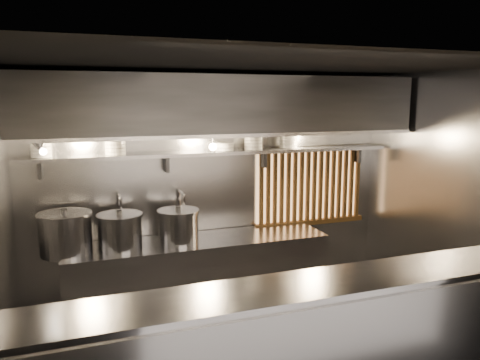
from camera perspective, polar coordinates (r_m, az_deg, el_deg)
floor at (r=4.91m, az=2.35°, el=-20.77°), size 4.50×4.50×0.00m
ceiling at (r=4.24m, az=2.62°, el=13.92°), size 4.50×4.50×0.00m
wall_back at (r=5.75m, az=-3.16°, el=-1.20°), size 4.50×0.00×4.50m
wall_right at (r=5.60m, az=24.36°, el=-2.37°), size 0.00×3.00×3.00m
serving_counter at (r=3.87m, az=8.08°, el=-20.17°), size 4.50×0.56×1.13m
cooking_bench at (r=5.59m, az=-4.98°, el=-11.69°), size 3.00×0.70×0.90m
bowl_shelf at (r=5.51m, az=-2.68°, el=3.37°), size 4.40×0.34×0.04m
exhaust_hood at (r=5.26m, az=-2.01°, el=9.02°), size 4.40×0.81×0.65m
wood_screen at (r=6.20m, az=8.57°, el=-0.68°), size 1.56×0.09×1.04m
faucet_left at (r=5.43m, az=-14.47°, el=-3.16°), size 0.04×0.30×0.50m
faucet_right at (r=5.53m, az=-7.24°, el=-2.69°), size 0.04×0.30×0.50m
heat_lamp at (r=4.79m, az=-23.23°, el=3.89°), size 0.25×0.35×0.20m
pendant_bulb at (r=5.35m, az=-3.33°, el=4.06°), size 0.09×0.09×0.19m
stock_pot_left at (r=5.22m, az=-20.51°, el=-6.09°), size 0.67×0.67×0.48m
stock_pot_mid at (r=5.23m, az=-14.41°, el=-6.06°), size 0.62×0.62×0.43m
stock_pot_right at (r=5.32m, az=-7.50°, el=-5.59°), size 0.62×0.62×0.42m
bowl_stack_0 at (r=5.27m, az=-23.09°, el=3.46°), size 0.22×0.22×0.17m
bowl_stack_1 at (r=5.28m, az=-14.96°, el=3.92°), size 0.24×0.24×0.17m
bowl_stack_2 at (r=5.52m, az=-1.90°, el=4.09°), size 0.24×0.24×0.09m
bowl_stack_3 at (r=5.64m, az=1.63°, el=4.60°), size 0.23×0.23×0.17m
bowl_stack_4 at (r=5.82m, az=5.91°, el=4.72°), size 0.24×0.24×0.17m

